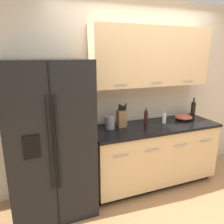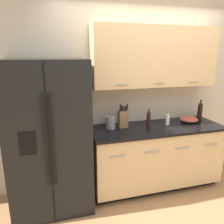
{
  "view_description": "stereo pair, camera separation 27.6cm",
  "coord_description": "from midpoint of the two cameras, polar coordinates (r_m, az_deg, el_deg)",
  "views": [
    {
      "loc": [
        -1.52,
        -1.5,
        1.86
      ],
      "look_at": [
        -0.55,
        0.99,
        1.15
      ],
      "focal_mm": 35.0,
      "sensor_mm": 36.0,
      "label": 1
    },
    {
      "loc": [
        -1.26,
        -1.58,
        1.86
      ],
      "look_at": [
        -0.55,
        0.99,
        1.15
      ],
      "focal_mm": 35.0,
      "sensor_mm": 36.0,
      "label": 2
    }
  ],
  "objects": [
    {
      "name": "wine_bottle",
      "position": [
        3.52,
        18.36,
        0.69
      ],
      "size": [
        0.07,
        0.07,
        0.32
      ],
      "color": "black",
      "rests_on": "counter_unit"
    },
    {
      "name": "mixing_bowl",
      "position": [
        3.41,
        16.01,
        -1.31
      ],
      "size": [
        0.26,
        0.26,
        0.08
      ],
      "color": "#B24C38",
      "rests_on": "counter_unit"
    },
    {
      "name": "counter_unit",
      "position": [
        3.25,
        8.17,
        -10.86
      ],
      "size": [
        1.83,
        0.64,
        0.9
      ],
      "color": "black",
      "rests_on": "ground_plane"
    },
    {
      "name": "wall_back",
      "position": [
        3.19,
        5.14,
        7.03
      ],
      "size": [
        10.0,
        0.39,
        2.6
      ],
      "color": "beige",
      "rests_on": "ground_plane"
    },
    {
      "name": "knife_block",
      "position": [
        2.94,
        -0.13,
        -1.62
      ],
      "size": [
        0.13,
        0.1,
        0.32
      ],
      "color": "olive",
      "rests_on": "counter_unit"
    },
    {
      "name": "soap_dispenser",
      "position": [
        3.18,
        11.09,
        -1.56
      ],
      "size": [
        0.06,
        0.05,
        0.19
      ],
      "color": "white",
      "rests_on": "counter_unit"
    },
    {
      "name": "steel_canister",
      "position": [
        2.89,
        -3.32,
        -2.76
      ],
      "size": [
        0.14,
        0.14,
        0.18
      ],
      "color": "gray",
      "rests_on": "counter_unit"
    },
    {
      "name": "oil_bottle",
      "position": [
        3.12,
        6.37,
        -1.18
      ],
      "size": [
        0.06,
        0.06,
        0.22
      ],
      "color": "#3D1914",
      "rests_on": "counter_unit"
    },
    {
      "name": "refrigerator",
      "position": [
        2.67,
        -18.67,
        -6.95
      ],
      "size": [
        0.92,
        0.73,
        1.81
      ],
      "color": "black",
      "rests_on": "ground_plane"
    }
  ]
}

